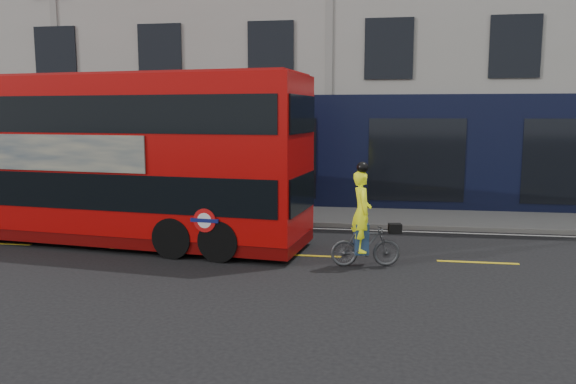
# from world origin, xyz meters

# --- Properties ---
(ground) EXTENTS (120.00, 120.00, 0.00)m
(ground) POSITION_xyz_m (0.00, 0.00, 0.00)
(ground) COLOR black
(ground) RESTS_ON ground
(pavement) EXTENTS (60.00, 3.00, 0.12)m
(pavement) POSITION_xyz_m (0.00, 6.50, 0.06)
(pavement) COLOR slate
(pavement) RESTS_ON ground
(kerb) EXTENTS (60.00, 0.12, 0.13)m
(kerb) POSITION_xyz_m (0.00, 5.00, 0.07)
(kerb) COLOR slate
(kerb) RESTS_ON ground
(building_terrace) EXTENTS (50.00, 10.07, 15.00)m
(building_terrace) POSITION_xyz_m (0.00, 12.94, 7.49)
(building_terrace) COLOR #A4A19B
(building_terrace) RESTS_ON ground
(road_edge_line) EXTENTS (58.00, 0.10, 0.01)m
(road_edge_line) POSITION_xyz_m (0.00, 4.70, 0.00)
(road_edge_line) COLOR silver
(road_edge_line) RESTS_ON ground
(lane_dashes) EXTENTS (58.00, 0.12, 0.01)m
(lane_dashes) POSITION_xyz_m (0.00, 1.50, 0.00)
(lane_dashes) COLOR gold
(lane_dashes) RESTS_ON ground
(bus) EXTENTS (10.93, 3.71, 4.32)m
(bus) POSITION_xyz_m (-5.31, 2.19, 2.22)
(bus) COLOR #AC0706
(bus) RESTS_ON ground
(cyclist) EXTENTS (1.59, 0.73, 2.33)m
(cyclist) POSITION_xyz_m (1.43, 0.78, 0.81)
(cyclist) COLOR #424547
(cyclist) RESTS_ON ground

